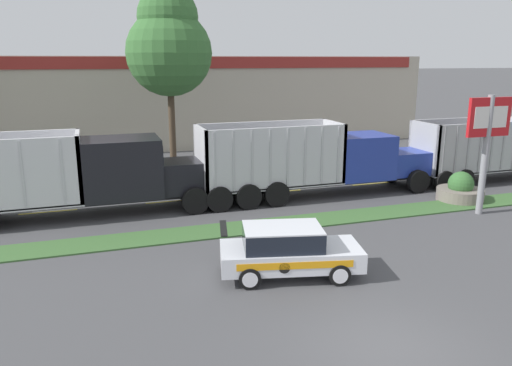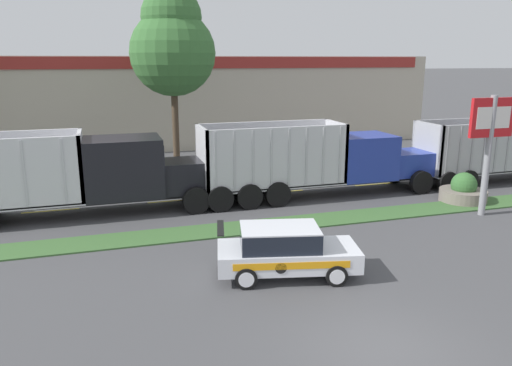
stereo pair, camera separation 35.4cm
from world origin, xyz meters
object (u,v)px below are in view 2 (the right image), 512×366
store_sign_post (490,134)px  dump_truck_trail (337,163)px  dump_truck_lead (94,176)px  rally_car (285,250)px  stone_planter (463,192)px

store_sign_post → dump_truck_trail: bearing=132.1°
dump_truck_lead → store_sign_post: bearing=-17.6°
dump_truck_trail → rally_car: dump_truck_trail is taller
dump_truck_lead → dump_truck_trail: size_ratio=1.07×
rally_car → store_sign_post: size_ratio=0.90×
dump_truck_lead → dump_truck_trail: (11.35, -0.07, -0.12)m
store_sign_post → stone_planter: (0.59, 1.92, -3.01)m
dump_truck_trail → store_sign_post: size_ratio=2.39×
dump_truck_lead → dump_truck_trail: bearing=-0.3°
dump_truck_trail → store_sign_post: store_sign_post is taller
dump_truck_lead → rally_car: 10.04m
dump_truck_lead → dump_truck_trail: 11.35m
rally_car → dump_truck_lead: bearing=123.8°
dump_truck_trail → dump_truck_lead: bearing=179.7°
dump_truck_lead → stone_planter: bearing=-10.7°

